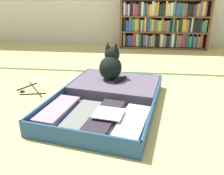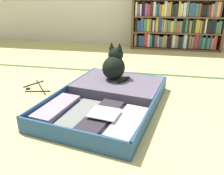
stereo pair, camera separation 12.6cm
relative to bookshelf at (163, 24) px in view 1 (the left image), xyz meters
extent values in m
plane|color=tan|center=(-0.54, -2.24, -0.34)|extent=(10.00, 10.00, 0.00)
cube|color=#37532C|center=(-0.54, -1.25, -0.34)|extent=(4.80, 0.05, 0.00)
cube|color=brown|center=(-0.61, 0.00, 0.01)|extent=(0.03, 0.28, 0.69)
cube|color=brown|center=(0.62, 0.00, 0.01)|extent=(0.03, 0.28, 0.69)
cube|color=brown|center=(0.00, 0.00, -0.33)|extent=(1.22, 0.28, 0.02)
cube|color=brown|center=(0.00, 0.00, -0.10)|extent=(1.19, 0.28, 0.02)
cube|color=#98715F|center=(-0.56, 0.01, -0.21)|extent=(0.03, 0.24, 0.19)
cube|color=black|center=(-0.53, 0.01, -0.23)|extent=(0.02, 0.24, 0.15)
cube|color=#2C4698|center=(-0.49, 0.01, -0.23)|extent=(0.04, 0.24, 0.16)
cube|color=#374D84|center=(-0.45, 0.01, -0.23)|extent=(0.03, 0.24, 0.15)
cube|color=#C0362F|center=(-0.41, 0.01, -0.21)|extent=(0.04, 0.24, 0.19)
cube|color=silver|center=(-0.37, 0.00, -0.21)|extent=(0.03, 0.24, 0.18)
cube|color=#387863|center=(-0.33, -0.01, -0.22)|extent=(0.03, 0.24, 0.17)
cube|color=black|center=(-0.30, 0.00, -0.22)|extent=(0.03, 0.24, 0.17)
cube|color=#7A4E89|center=(-0.26, 0.00, -0.22)|extent=(0.03, 0.24, 0.17)
cube|color=silver|center=(-0.23, 0.01, -0.22)|extent=(0.02, 0.24, 0.16)
cube|color=#3F5280|center=(-0.20, -0.01, -0.23)|extent=(0.04, 0.24, 0.15)
cube|color=gold|center=(-0.16, 0.00, -0.23)|extent=(0.02, 0.24, 0.16)
cube|color=#958162|center=(-0.13, 0.00, -0.22)|extent=(0.04, 0.24, 0.17)
cube|color=black|center=(-0.09, 0.00, -0.22)|extent=(0.03, 0.24, 0.16)
cube|color=black|center=(-0.06, -0.01, -0.21)|extent=(0.03, 0.24, 0.18)
cube|color=silver|center=(-0.02, 0.00, -0.21)|extent=(0.04, 0.24, 0.18)
cube|color=#987C60|center=(0.03, 0.01, -0.22)|extent=(0.04, 0.24, 0.17)
cube|color=black|center=(0.07, 0.00, -0.23)|extent=(0.04, 0.24, 0.16)
cube|color=#2A548E|center=(0.11, 0.00, -0.22)|extent=(0.02, 0.24, 0.17)
cube|color=silver|center=(0.14, -0.01, -0.21)|extent=(0.04, 0.24, 0.19)
cube|color=black|center=(0.18, 0.00, -0.22)|extent=(0.03, 0.24, 0.18)
cube|color=#977D61|center=(0.21, 0.00, -0.21)|extent=(0.03, 0.24, 0.18)
cube|color=#97805D|center=(0.23, -0.01, -0.22)|extent=(0.02, 0.24, 0.17)
cube|color=#7D4C8B|center=(0.26, 0.01, -0.22)|extent=(0.02, 0.24, 0.18)
cube|color=#AC3930|center=(0.29, 0.01, -0.21)|extent=(0.04, 0.24, 0.19)
cube|color=navy|center=(0.34, 0.01, -0.21)|extent=(0.04, 0.24, 0.20)
cube|color=#348854|center=(0.38, -0.01, -0.22)|extent=(0.04, 0.24, 0.16)
cube|color=#34418D|center=(0.42, 0.01, -0.21)|extent=(0.02, 0.24, 0.19)
cube|color=#43755B|center=(0.44, -0.01, -0.23)|extent=(0.03, 0.24, 0.16)
cube|color=#3E3B85|center=(0.47, -0.01, -0.21)|extent=(0.02, 0.24, 0.19)
cube|color=#928057|center=(0.50, 0.00, -0.23)|extent=(0.02, 0.24, 0.15)
cube|color=#AF4038|center=(0.53, -0.01, -0.21)|extent=(0.04, 0.24, 0.19)
cube|color=brown|center=(0.00, 0.00, 0.11)|extent=(1.19, 0.28, 0.02)
cube|color=black|center=(-0.56, 0.01, 0.00)|extent=(0.04, 0.24, 0.18)
cube|color=#2B3E93|center=(-0.52, 0.00, -0.02)|extent=(0.04, 0.24, 0.15)
cube|color=#3B5394|center=(-0.47, 0.00, 0.00)|extent=(0.04, 0.24, 0.19)
cube|color=#338356|center=(-0.43, 0.01, 0.00)|extent=(0.04, 0.24, 0.17)
cube|color=gold|center=(-0.39, 0.01, 0.00)|extent=(0.03, 0.24, 0.18)
cube|color=#A5845A|center=(-0.36, 0.00, 0.00)|extent=(0.02, 0.24, 0.18)
cube|color=black|center=(-0.34, 0.01, -0.01)|extent=(0.02, 0.24, 0.17)
cube|color=silver|center=(-0.31, 0.00, -0.01)|extent=(0.02, 0.24, 0.16)
cube|color=slate|center=(-0.29, 0.01, -0.01)|extent=(0.02, 0.24, 0.16)
cube|color=yellow|center=(-0.26, 0.00, 0.01)|extent=(0.03, 0.24, 0.19)
cube|color=navy|center=(-0.22, 0.01, 0.01)|extent=(0.04, 0.24, 0.20)
cube|color=#497C5C|center=(-0.19, -0.01, 0.00)|extent=(0.03, 0.24, 0.18)
cube|color=gold|center=(-0.16, 0.00, -0.01)|extent=(0.02, 0.24, 0.17)
cube|color=slate|center=(-0.14, 0.00, -0.01)|extent=(0.03, 0.24, 0.17)
cube|color=#498053|center=(-0.10, 0.00, -0.01)|extent=(0.03, 0.24, 0.16)
cube|color=gold|center=(-0.06, 0.01, -0.01)|extent=(0.04, 0.24, 0.15)
cube|color=#448563|center=(-0.02, 0.01, 0.00)|extent=(0.04, 0.24, 0.18)
cube|color=#BB432E|center=(0.02, 0.00, -0.01)|extent=(0.04, 0.24, 0.15)
cube|color=#49825C|center=(0.06, -0.01, -0.01)|extent=(0.04, 0.24, 0.16)
cube|color=black|center=(0.10, -0.01, 0.00)|extent=(0.03, 0.24, 0.19)
cube|color=#42825B|center=(0.13, 0.00, 0.01)|extent=(0.02, 0.24, 0.20)
cube|color=#25281C|center=(0.16, 0.00, 0.00)|extent=(0.02, 0.24, 0.18)
cube|color=#8C8554|center=(0.19, 0.00, -0.01)|extent=(0.03, 0.24, 0.17)
cube|color=black|center=(0.23, -0.01, 0.00)|extent=(0.04, 0.24, 0.18)
cube|color=gold|center=(0.27, 0.01, 0.00)|extent=(0.03, 0.24, 0.18)
cube|color=gold|center=(0.30, 0.00, 0.00)|extent=(0.02, 0.24, 0.17)
cube|color=gray|center=(0.32, 0.00, -0.01)|extent=(0.02, 0.24, 0.17)
cube|color=#282420|center=(0.35, 0.01, -0.01)|extent=(0.03, 0.24, 0.17)
cube|color=beige|center=(0.38, 0.00, 0.01)|extent=(0.02, 0.24, 0.19)
cube|color=black|center=(0.40, -0.01, 0.01)|extent=(0.02, 0.24, 0.19)
cube|color=black|center=(0.43, 0.00, 0.00)|extent=(0.03, 0.24, 0.17)
cube|color=black|center=(0.46, 0.00, 0.00)|extent=(0.02, 0.24, 0.19)
cube|color=black|center=(0.49, 0.01, 0.00)|extent=(0.04, 0.24, 0.19)
cube|color=#427653|center=(0.53, 0.00, -0.02)|extent=(0.03, 0.24, 0.15)
cube|color=#3D7556|center=(0.56, 0.00, -0.01)|extent=(0.04, 0.24, 0.17)
cube|color=beige|center=(-0.56, 0.00, 0.21)|extent=(0.03, 0.24, 0.18)
cube|color=slate|center=(-0.53, 0.01, 0.20)|extent=(0.04, 0.24, 0.16)
cube|color=silver|center=(-0.50, 0.00, 0.20)|extent=(0.02, 0.24, 0.15)
cube|color=black|center=(-0.46, 0.01, 0.22)|extent=(0.04, 0.24, 0.19)
cube|color=slate|center=(-0.42, 0.01, 0.21)|extent=(0.03, 0.24, 0.16)
cube|color=#B32C2E|center=(-0.39, 0.00, 0.20)|extent=(0.03, 0.24, 0.16)
cube|color=#1D2B2A|center=(-0.35, 0.00, 0.22)|extent=(0.03, 0.24, 0.18)
cube|color=silver|center=(-0.31, 0.00, 0.22)|extent=(0.03, 0.24, 0.19)
cube|color=#3D7361|center=(-0.28, 0.00, 0.20)|extent=(0.02, 0.24, 0.16)
cube|color=navy|center=(-0.26, 0.01, 0.21)|extent=(0.02, 0.24, 0.17)
cube|color=#966D56|center=(-0.24, 0.00, 0.20)|extent=(0.02, 0.24, 0.15)
cube|color=yellow|center=(-0.20, -0.01, 0.20)|extent=(0.03, 0.24, 0.15)
cube|color=silver|center=(-0.17, 0.00, 0.22)|extent=(0.04, 0.24, 0.20)
cube|color=#9D8653|center=(-0.13, -0.01, 0.21)|extent=(0.03, 0.24, 0.18)
cube|color=yellow|center=(-0.10, 0.00, 0.22)|extent=(0.02, 0.24, 0.19)
cube|color=black|center=(-0.07, -0.01, 0.20)|extent=(0.03, 0.24, 0.16)
cube|color=#202329|center=(-0.03, 0.00, 0.21)|extent=(0.04, 0.24, 0.17)
cube|color=gold|center=(0.02, -0.01, 0.22)|extent=(0.03, 0.24, 0.20)
cube|color=silver|center=(0.05, 0.01, 0.21)|extent=(0.03, 0.24, 0.17)
cube|color=silver|center=(0.09, -0.01, 0.21)|extent=(0.04, 0.24, 0.18)
cube|color=#437A61|center=(0.12, 0.00, 0.22)|extent=(0.03, 0.24, 0.19)
cube|color=#2F478C|center=(0.16, -0.01, 0.21)|extent=(0.04, 0.24, 0.17)
cube|color=#46785A|center=(0.19, 0.00, 0.21)|extent=(0.02, 0.24, 0.18)
cube|color=#294D97|center=(0.22, -0.01, 0.21)|extent=(0.02, 0.24, 0.17)
cube|color=#367464|center=(0.25, 0.00, 0.21)|extent=(0.03, 0.24, 0.17)
cube|color=#BA392A|center=(0.28, -0.01, 0.21)|extent=(0.02, 0.24, 0.17)
cube|color=black|center=(0.31, 0.00, 0.20)|extent=(0.04, 0.24, 0.15)
cube|color=#272923|center=(0.35, 0.01, 0.20)|extent=(0.02, 0.24, 0.15)
cube|color=black|center=(0.37, -0.01, 0.20)|extent=(0.03, 0.24, 0.16)
cube|color=#B02F31|center=(0.40, 0.01, 0.20)|extent=(0.03, 0.24, 0.15)
cube|color=#8E7F5E|center=(0.44, -0.01, 0.21)|extent=(0.03, 0.24, 0.16)
cube|color=#66528F|center=(0.47, 0.00, 0.22)|extent=(0.04, 0.24, 0.19)
cube|color=gold|center=(0.51, 0.00, 0.22)|extent=(0.04, 0.24, 0.19)
cube|color=#393D8D|center=(0.55, 0.01, 0.22)|extent=(0.02, 0.24, 0.19)
cube|color=navy|center=(-0.61, -2.28, -0.33)|extent=(0.75, 0.61, 0.01)
cube|color=navy|center=(-0.65, -2.52, -0.28)|extent=(0.67, 0.13, 0.11)
cube|color=navy|center=(-0.93, -2.22, -0.28)|extent=(0.10, 0.49, 0.11)
cube|color=navy|center=(-0.28, -2.34, -0.28)|extent=(0.10, 0.49, 0.11)
cube|color=#474B59|center=(-0.61, -2.28, -0.32)|extent=(0.73, 0.58, 0.01)
cube|color=navy|center=(-0.52, -1.80, -0.33)|extent=(0.75, 0.61, 0.01)
cube|color=navy|center=(-0.48, -1.56, -0.28)|extent=(0.67, 0.13, 0.11)
cube|color=navy|center=(-0.85, -1.74, -0.28)|extent=(0.10, 0.49, 0.11)
cube|color=navy|center=(-0.19, -1.86, -0.28)|extent=(0.10, 0.49, 0.11)
cube|color=#474B59|center=(-0.52, -1.80, -0.32)|extent=(0.73, 0.58, 0.01)
cylinder|color=black|center=(-0.56, -2.04, -0.32)|extent=(0.65, 0.13, 0.02)
cube|color=slate|center=(-0.84, -2.24, -0.31)|extent=(0.20, 0.39, 0.02)
cube|color=navy|center=(-0.83, -2.24, -0.30)|extent=(0.22, 0.43, 0.01)
cube|color=#384371|center=(-0.85, -2.24, -0.28)|extent=(0.19, 0.38, 0.02)
cube|color=#9E7F94|center=(-0.85, -2.24, -0.26)|extent=(0.21, 0.39, 0.02)
cube|color=tan|center=(-0.68, -2.27, -0.31)|extent=(0.20, 0.38, 0.02)
cube|color=slate|center=(-0.69, -2.27, -0.29)|extent=(0.21, 0.42, 0.02)
cube|color=gray|center=(-0.52, -2.29, -0.31)|extent=(0.23, 0.45, 0.01)
cube|color=slate|center=(-0.53, -2.30, -0.29)|extent=(0.23, 0.44, 0.02)
cube|color=#2A232E|center=(-0.54, -2.29, -0.27)|extent=(0.23, 0.44, 0.02)
cube|color=#735E62|center=(-0.38, -2.32, -0.31)|extent=(0.22, 0.43, 0.02)
cube|color=white|center=(-0.38, -2.33, -0.29)|extent=(0.22, 0.38, 0.02)
cube|color=silver|center=(-0.37, -2.33, -0.27)|extent=(0.22, 0.41, 0.02)
cube|color=white|center=(-0.51, -2.31, -0.24)|extent=(0.19, 0.18, 0.01)
cube|color=#5B5165|center=(-0.52, -1.80, -0.28)|extent=(0.72, 0.57, 0.10)
cylinder|color=black|center=(-0.66, -1.54, -0.28)|extent=(0.02, 0.02, 0.10)
cylinder|color=black|center=(-0.30, -1.60, -0.28)|extent=(0.02, 0.02, 0.10)
cube|color=#2B8539|center=(-0.46, -2.55, -0.29)|extent=(0.03, 0.01, 0.02)
cube|color=yellow|center=(-0.75, -2.49, -0.27)|extent=(0.03, 0.01, 0.02)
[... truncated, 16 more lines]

